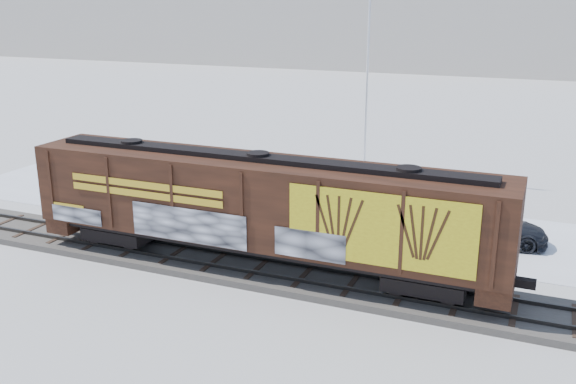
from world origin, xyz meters
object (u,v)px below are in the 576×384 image
at_px(car_white, 267,200).
at_px(car_dark, 487,227).
at_px(hopper_railcar, 259,204).
at_px(car_silver, 140,178).
at_px(flagpole, 368,107).

height_order(car_white, car_dark, car_dark).
distance_m(hopper_railcar, car_silver, 14.37).
xyz_separation_m(flagpole, car_white, (-2.82, -8.69, -3.77)).
bearing_deg(flagpole, hopper_railcar, -90.01).
bearing_deg(flagpole, car_dark, -46.11).
bearing_deg(car_dark, car_silver, 78.32).
bearing_deg(car_silver, hopper_railcar, -141.63).
height_order(car_silver, car_dark, car_dark).
relative_size(car_silver, car_dark, 0.81).
relative_size(hopper_railcar, car_white, 4.22).
height_order(flagpole, car_dark, flagpole).
bearing_deg(car_dark, flagpole, 35.29).
bearing_deg(car_dark, hopper_railcar, 122.25).
relative_size(flagpole, car_white, 2.60).
distance_m(car_silver, car_dark, 19.87).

